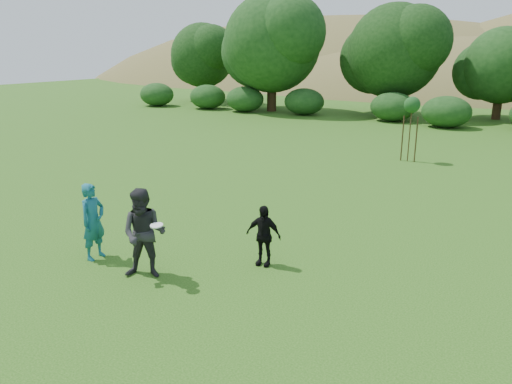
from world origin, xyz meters
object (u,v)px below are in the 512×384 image
at_px(player_teal, 93,221).
at_px(sapling, 412,107).
at_px(player_black, 263,235).
at_px(player_grey, 144,234).

distance_m(player_teal, sapling, 15.14).
relative_size(player_black, sapling, 0.51).
bearing_deg(player_black, sapling, 82.99).
relative_size(player_teal, sapling, 0.65).
xyz_separation_m(player_teal, player_black, (3.63, 1.75, -0.20)).
bearing_deg(sapling, player_teal, -103.72).
xyz_separation_m(player_grey, sapling, (1.83, 14.77, 1.42)).
bearing_deg(player_teal, sapling, -16.20).
xyz_separation_m(player_black, sapling, (-0.06, 12.89, 1.70)).
height_order(player_teal, player_black, player_teal).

